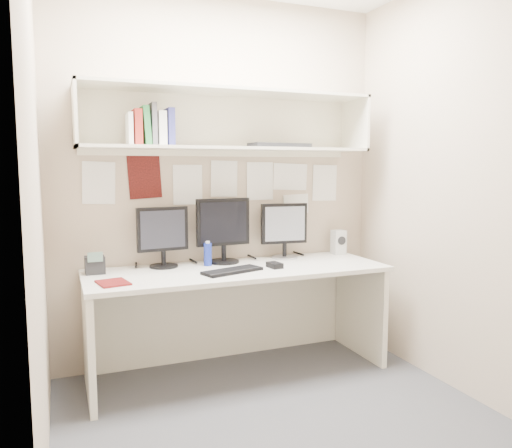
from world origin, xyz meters
name	(u,v)px	position (x,y,z in m)	size (l,w,h in m)	color
floor	(277,415)	(0.00, 0.00, 0.00)	(2.40, 2.00, 0.01)	#434348
wall_back	(221,181)	(0.00, 1.00, 1.30)	(2.40, 0.02, 2.60)	tan
wall_front	(395,197)	(0.00, -1.00, 1.30)	(2.40, 0.02, 2.60)	tan
wall_left	(35,190)	(-1.20, 0.00, 1.30)	(0.02, 2.00, 2.60)	tan
wall_right	(452,184)	(1.20, 0.00, 1.30)	(0.02, 2.00, 2.60)	tan
desk	(238,320)	(0.00, 0.65, 0.37)	(2.00, 0.70, 0.73)	beige
overhead_hutch	(227,121)	(0.00, 0.86, 1.72)	(2.00, 0.38, 0.40)	silver
pinned_papers	(222,188)	(0.00, 0.99, 1.25)	(1.92, 0.01, 0.48)	white
monitor_left	(163,234)	(-0.46, 0.87, 0.96)	(0.35, 0.19, 0.41)	black
monitor_center	(223,228)	(-0.03, 0.87, 0.98)	(0.39, 0.21, 0.46)	black
monitor_right	(284,228)	(0.44, 0.87, 0.96)	(0.35, 0.19, 0.41)	#A5A5AA
keyboard	(232,271)	(-0.08, 0.53, 0.74)	(0.40, 0.14, 0.02)	black
mouse	(275,265)	(0.23, 0.56, 0.75)	(0.07, 0.12, 0.04)	black
speaker	(338,242)	(0.91, 0.87, 0.82)	(0.10, 0.10, 0.19)	#B6B6B2
blue_bottle	(208,254)	(-0.17, 0.80, 0.81)	(0.05, 0.05, 0.17)	navy
maroon_notebook	(113,283)	(-0.83, 0.49, 0.74)	(0.16, 0.20, 0.01)	#590F0F
desk_phone	(95,265)	(-0.91, 0.81, 0.79)	(0.12, 0.11, 0.15)	black
book_stack	(151,127)	(-0.54, 0.79, 1.66)	(0.29, 0.17, 0.27)	white
hutch_tray	(280,145)	(0.37, 0.79, 1.56)	(0.44, 0.17, 0.03)	black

